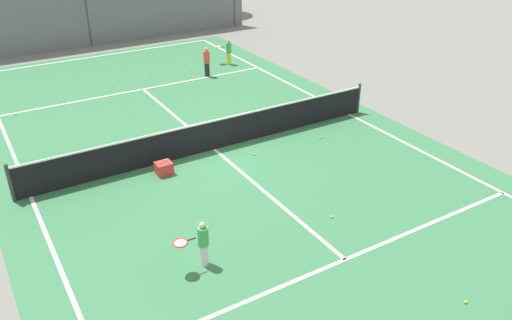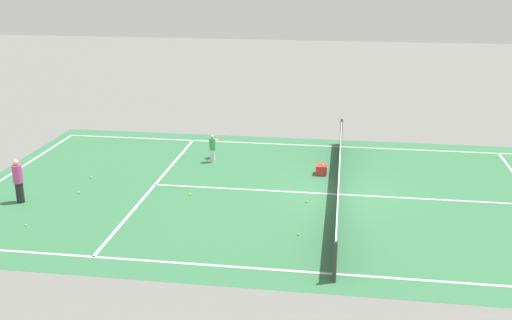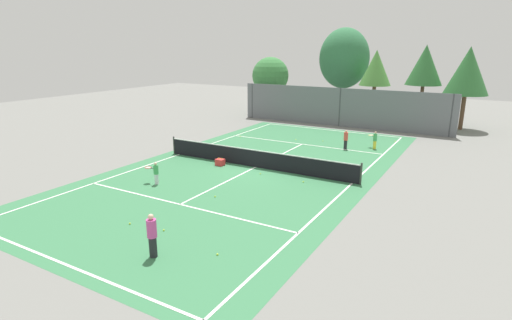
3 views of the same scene
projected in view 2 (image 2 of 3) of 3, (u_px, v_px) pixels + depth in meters
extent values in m
plane|color=slate|center=(338.00, 195.00, 20.54)|extent=(80.00, 80.00, 0.00)
cube|color=#387A4C|center=(338.00, 195.00, 20.54)|extent=(13.00, 25.00, 0.00)
cube|color=white|center=(341.00, 147.00, 25.70)|extent=(0.10, 24.00, 0.01)
cube|color=white|center=(334.00, 274.00, 15.38)|extent=(0.10, 24.00, 0.01)
cube|color=white|center=(7.00, 177.00, 22.19)|extent=(11.00, 0.10, 0.01)
cube|color=white|center=(155.00, 185.00, 21.42)|extent=(11.00, 0.10, 0.01)
cube|color=white|center=(338.00, 194.00, 20.54)|extent=(0.10, 12.80, 0.01)
cylinder|color=#333833|center=(341.00, 132.00, 25.91)|extent=(0.10, 0.10, 1.10)
cylinder|color=#333833|center=(335.00, 262.00, 14.83)|extent=(0.10, 0.10, 1.10)
cube|color=black|center=(339.00, 181.00, 20.39)|extent=(11.80, 0.03, 0.95)
cube|color=white|center=(339.00, 167.00, 20.23)|extent=(11.80, 0.04, 0.05)
cylinder|color=silver|center=(213.00, 156.00, 23.71)|extent=(0.19, 0.19, 0.52)
cylinder|color=#3FA559|center=(212.00, 144.00, 23.56)|extent=(0.24, 0.24, 0.45)
sphere|color=beige|center=(212.00, 137.00, 23.46)|extent=(0.14, 0.14, 0.14)
cylinder|color=black|center=(214.00, 141.00, 23.80)|extent=(0.20, 0.04, 0.03)
torus|color=red|center=(216.00, 140.00, 24.03)|extent=(0.34, 0.34, 0.03)
cylinder|color=silver|center=(216.00, 140.00, 24.03)|extent=(0.28, 0.28, 0.00)
cylinder|color=#232328|center=(20.00, 192.00, 19.80)|extent=(0.25, 0.25, 0.68)
cylinder|color=#D14799|center=(17.00, 174.00, 19.59)|extent=(0.31, 0.31, 0.60)
sphere|color=beige|center=(16.00, 162.00, 19.47)|extent=(0.19, 0.19, 0.19)
cube|color=red|center=(321.00, 170.00, 22.41)|extent=(0.46, 0.40, 0.36)
sphere|color=#CCE533|center=(322.00, 163.00, 22.42)|extent=(0.07, 0.07, 0.07)
sphere|color=#CCE533|center=(323.00, 165.00, 22.24)|extent=(0.07, 0.07, 0.07)
sphere|color=#CCE533|center=(307.00, 202.00, 19.86)|extent=(0.07, 0.07, 0.07)
sphere|color=#CCE533|center=(91.00, 177.00, 22.07)|extent=(0.07, 0.07, 0.07)
sphere|color=#CCE533|center=(26.00, 225.00, 18.13)|extent=(0.07, 0.07, 0.07)
sphere|color=#CCE533|center=(79.00, 193.00, 20.63)|extent=(0.07, 0.07, 0.07)
sphere|color=#CCE533|center=(298.00, 234.00, 17.52)|extent=(0.07, 0.07, 0.07)
sphere|color=#CCE533|center=(190.00, 194.00, 20.48)|extent=(0.07, 0.07, 0.07)
sphere|color=#CCE533|center=(497.00, 157.00, 24.30)|extent=(0.07, 0.07, 0.07)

